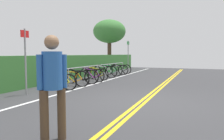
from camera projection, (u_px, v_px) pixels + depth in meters
The scene contains 19 objects.
ground_plane at pixel (143, 102), 6.44m from camera, with size 31.85×13.64×0.05m, color #353538.
centre_line_yellow_inner at pixel (146, 102), 6.41m from camera, with size 28.67×0.10×0.00m, color gold.
centre_line_yellow_outer at pixel (140, 101), 6.47m from camera, with size 28.67×0.10×0.00m, color gold.
bike_lane_stripe_white at pixel (58, 94), 7.59m from camera, with size 28.67×0.12×0.00m, color white.
bike_rack at pixel (97, 69), 12.06m from camera, with size 8.59×0.05×0.80m.
bicycle_0 at pixel (58, 81), 8.62m from camera, with size 0.46×1.68×0.70m.
bicycle_1 at pixel (71, 78), 9.51m from camera, with size 0.46×1.74×0.74m.
bicycle_2 at pixel (81, 76), 10.30m from camera, with size 0.53×1.76×0.74m.
bicycle_3 at pixel (92, 75), 11.20m from camera, with size 0.61×1.69×0.72m.
bicycle_4 at pixel (97, 74), 12.00m from camera, with size 0.63×1.62×0.70m.
bicycle_5 at pixel (103, 72), 13.00m from camera, with size 0.49×1.72×0.77m.
bicycle_6 at pixel (108, 70), 13.85m from camera, with size 0.65×1.79×0.79m.
bicycle_7 at pixel (116, 70), 14.75m from camera, with size 0.46×1.75×0.73m.
bicycle_8 at pixel (120, 69), 15.51m from camera, with size 0.46×1.71×0.72m.
pedestrian at pixel (52, 81), 3.45m from camera, with size 0.42×0.32×1.73m.
sign_post_near at pixel (25, 55), 7.42m from camera, with size 0.36×0.06×2.29m.
sign_post_far at pixel (128, 53), 16.79m from camera, with size 0.36×0.06×2.45m.
hedge_backdrop at pixel (85, 65), 14.05m from camera, with size 17.54×0.82×1.35m, color #387533.
tree_mid at pixel (109, 32), 19.75m from camera, with size 2.98×2.98×4.55m.
Camera 1 is at (-6.23, -1.54, 1.43)m, focal length 34.55 mm.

